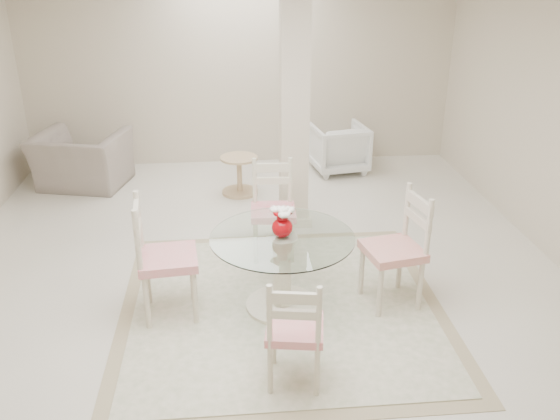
{
  "coord_description": "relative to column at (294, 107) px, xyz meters",
  "views": [
    {
      "loc": [
        -0.22,
        -4.83,
        2.89
      ],
      "look_at": [
        0.21,
        -0.26,
        0.85
      ],
      "focal_mm": 38.0,
      "sensor_mm": 36.0,
      "label": 1
    }
  ],
  "objects": [
    {
      "name": "ground",
      "position": [
        -0.5,
        -1.3,
        -1.35
      ],
      "size": [
        7.0,
        7.0,
        0.0
      ],
      "primitive_type": "plane",
      "color": "white",
      "rests_on": "ground"
    },
    {
      "name": "room_shell",
      "position": [
        -0.5,
        -1.3,
        0.51
      ],
      "size": [
        6.02,
        7.02,
        2.71
      ],
      "color": "beige",
      "rests_on": "ground"
    },
    {
      "name": "column",
      "position": [
        0.0,
        0.0,
        0.0
      ],
      "size": [
        0.3,
        0.3,
        2.7
      ],
      "primitive_type": "cube",
      "color": "beige",
      "rests_on": "ground"
    },
    {
      "name": "area_rug",
      "position": [
        -0.29,
        -1.76,
        -1.34
      ],
      "size": [
        2.8,
        2.8,
        0.02
      ],
      "color": "tan",
      "rests_on": "ground"
    },
    {
      "name": "dining_table",
      "position": [
        -0.29,
        -1.76,
        -1.0
      ],
      "size": [
        1.21,
        1.21,
        0.7
      ],
      "rotation": [
        0.0,
        0.0,
        -0.0
      ],
      "color": "#F0EAC5",
      "rests_on": "ground"
    },
    {
      "name": "red_vase",
      "position": [
        -0.29,
        -1.76,
        -0.52
      ],
      "size": [
        0.2,
        0.19,
        0.27
      ],
      "color": "#AB050B",
      "rests_on": "dining_table"
    },
    {
      "name": "dining_chair_east",
      "position": [
        0.73,
        -1.74,
        -0.74
      ],
      "size": [
        0.54,
        0.54,
        1.15
      ],
      "rotation": [
        0.0,
        0.0,
        -1.37
      ],
      "color": "beige",
      "rests_on": "ground"
    },
    {
      "name": "dining_chair_north",
      "position": [
        -0.29,
        -0.73,
        -0.78
      ],
      "size": [
        0.46,
        0.46,
        1.09
      ],
      "rotation": [
        0.0,
        0.0,
        -0.05
      ],
      "color": "beige",
      "rests_on": "ground"
    },
    {
      "name": "dining_chair_west",
      "position": [
        -1.32,
        -1.76,
        -0.73
      ],
      "size": [
        0.52,
        0.52,
        1.19
      ],
      "rotation": [
        0.0,
        0.0,
        1.67
      ],
      "color": "beige",
      "rests_on": "ground"
    },
    {
      "name": "dining_chair_south",
      "position": [
        -0.3,
        -2.77,
        -0.83
      ],
      "size": [
        0.46,
        0.46,
        0.99
      ],
      "rotation": [
        0.0,
        0.0,
        2.98
      ],
      "color": "beige",
      "rests_on": "ground"
    },
    {
      "name": "recliner_taupe",
      "position": [
        -2.62,
        1.39,
        -0.99
      ],
      "size": [
        1.3,
        1.2,
        0.71
      ],
      "primitive_type": "imported",
      "rotation": [
        0.0,
        0.0,
        2.9
      ],
      "color": "gray",
      "rests_on": "ground"
    },
    {
      "name": "armchair_white",
      "position": [
        0.82,
        1.66,
        -1.02
      ],
      "size": [
        0.82,
        0.84,
        0.67
      ],
      "primitive_type": "imported",
      "rotation": [
        0.0,
        0.0,
        3.3
      ],
      "color": "white",
      "rests_on": "ground"
    },
    {
      "name": "side_table",
      "position": [
        -0.58,
        0.93,
        -1.12
      ],
      "size": [
        0.47,
        0.47,
        0.49
      ],
      "color": "tan",
      "rests_on": "ground"
    }
  ]
}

